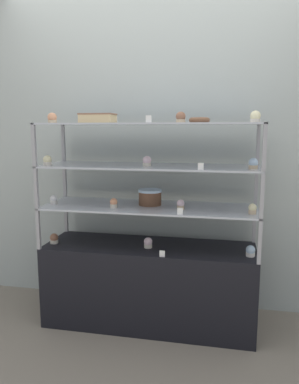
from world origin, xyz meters
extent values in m
plane|color=gray|center=(0.00, 0.00, 0.00)|extent=(20.00, 20.00, 0.00)
cube|color=#A8B2AD|center=(0.00, 0.39, 1.30)|extent=(8.00, 0.05, 2.60)
cube|color=black|center=(0.00, 0.00, 0.30)|extent=(1.52, 0.50, 0.60)
cube|color=#99999E|center=(-0.75, 0.24, 0.74)|extent=(0.02, 0.02, 0.29)
cube|color=#99999E|center=(0.75, 0.24, 0.74)|extent=(0.02, 0.02, 0.29)
cube|color=#99999E|center=(-0.75, -0.24, 0.74)|extent=(0.02, 0.02, 0.29)
cube|color=#99999E|center=(0.75, -0.24, 0.74)|extent=(0.02, 0.02, 0.29)
cube|color=#B7BCC6|center=(0.00, 0.00, 0.88)|extent=(1.52, 0.50, 0.01)
cube|color=#99999E|center=(-0.75, 0.24, 1.04)|extent=(0.02, 0.02, 0.29)
cube|color=#99999E|center=(0.75, 0.24, 1.04)|extent=(0.02, 0.02, 0.29)
cube|color=#99999E|center=(-0.75, -0.24, 1.04)|extent=(0.02, 0.02, 0.29)
cube|color=#99999E|center=(0.75, -0.24, 1.04)|extent=(0.02, 0.02, 0.29)
cube|color=#B7BCC6|center=(0.00, 0.00, 1.18)|extent=(1.52, 0.50, 0.01)
cube|color=#99999E|center=(-0.75, 0.24, 1.33)|extent=(0.02, 0.02, 0.29)
cube|color=#99999E|center=(0.75, 0.24, 1.33)|extent=(0.02, 0.02, 0.29)
cube|color=#99999E|center=(-0.75, -0.24, 1.33)|extent=(0.02, 0.02, 0.29)
cube|color=#99999E|center=(0.75, -0.24, 1.33)|extent=(0.02, 0.02, 0.29)
cube|color=#B7BCC6|center=(0.00, 0.00, 1.47)|extent=(1.52, 0.50, 0.01)
cylinder|color=brown|center=(-0.01, 0.05, 0.94)|extent=(0.16, 0.16, 0.10)
cylinder|color=silver|center=(-0.01, 0.05, 1.00)|extent=(0.17, 0.17, 0.02)
cube|color=#DBBC84|center=(-0.38, 0.01, 1.51)|extent=(0.24, 0.16, 0.06)
cube|color=#8C5B42|center=(-0.38, 0.01, 1.54)|extent=(0.24, 0.16, 0.01)
cylinder|color=beige|center=(-0.71, -0.09, 0.61)|extent=(0.06, 0.06, 0.03)
sphere|color=#8C5B42|center=(-0.71, -0.09, 0.64)|extent=(0.06, 0.06, 0.06)
cylinder|color=beige|center=(0.00, -0.05, 0.61)|extent=(0.06, 0.06, 0.03)
sphere|color=silver|center=(0.00, -0.05, 0.64)|extent=(0.06, 0.06, 0.06)
cylinder|color=white|center=(0.71, -0.10, 0.61)|extent=(0.06, 0.06, 0.03)
sphere|color=silver|center=(0.71, -0.10, 0.64)|extent=(0.06, 0.06, 0.06)
cube|color=white|center=(0.13, -0.23, 0.62)|extent=(0.04, 0.00, 0.04)
cylinder|color=white|center=(-0.70, -0.07, 0.90)|extent=(0.05, 0.05, 0.03)
sphere|color=white|center=(-0.70, -0.07, 0.93)|extent=(0.05, 0.05, 0.05)
cylinder|color=beige|center=(-0.23, -0.11, 0.90)|extent=(0.05, 0.05, 0.03)
sphere|color=#E5996B|center=(-0.23, -0.11, 0.93)|extent=(0.05, 0.05, 0.05)
cylinder|color=#CCB28C|center=(0.23, -0.06, 0.90)|extent=(0.05, 0.05, 0.03)
sphere|color=silver|center=(0.23, -0.06, 0.93)|extent=(0.05, 0.05, 0.05)
cylinder|color=#CCB28C|center=(0.71, -0.11, 0.90)|extent=(0.05, 0.05, 0.03)
sphere|color=#F4EAB2|center=(0.71, -0.11, 0.93)|extent=(0.05, 0.05, 0.05)
cube|color=white|center=(0.25, -0.23, 0.91)|extent=(0.04, 0.00, 0.04)
cylinder|color=beige|center=(-0.71, -0.13, 1.20)|extent=(0.06, 0.06, 0.02)
sphere|color=#F4EAB2|center=(-0.71, -0.13, 1.22)|extent=(0.06, 0.06, 0.06)
cylinder|color=beige|center=(-0.01, -0.06, 1.20)|extent=(0.06, 0.06, 0.02)
sphere|color=silver|center=(-0.01, -0.06, 1.22)|extent=(0.06, 0.06, 0.06)
cylinder|color=#CCB28C|center=(0.70, -0.09, 1.20)|extent=(0.06, 0.06, 0.02)
sphere|color=silver|center=(0.70, -0.09, 1.22)|extent=(0.06, 0.06, 0.06)
cube|color=white|center=(0.37, -0.23, 1.21)|extent=(0.04, 0.00, 0.04)
cylinder|color=#CCB28C|center=(-0.70, -0.05, 1.49)|extent=(0.06, 0.06, 0.02)
sphere|color=#E5996B|center=(-0.70, -0.05, 1.52)|extent=(0.07, 0.07, 0.07)
cylinder|color=#CCB28C|center=(0.22, -0.04, 1.49)|extent=(0.06, 0.06, 0.02)
sphere|color=#8C5B42|center=(0.22, -0.04, 1.52)|extent=(0.07, 0.07, 0.07)
cylinder|color=beige|center=(0.70, -0.08, 1.49)|extent=(0.06, 0.06, 0.02)
sphere|color=#F4EAB2|center=(0.70, -0.08, 1.52)|extent=(0.07, 0.07, 0.07)
cube|color=white|center=(0.04, -0.23, 1.50)|extent=(0.04, 0.00, 0.04)
torus|color=brown|center=(0.34, 0.01, 1.50)|extent=(0.14, 0.14, 0.04)
camera|label=1|loc=(0.52, -2.57, 1.44)|focal=35.00mm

